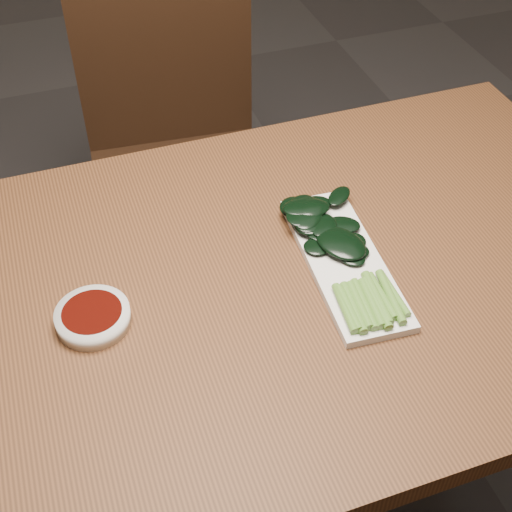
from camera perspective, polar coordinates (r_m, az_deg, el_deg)
name	(u,v)px	position (r m, az deg, el deg)	size (l,w,h in m)	color
ground	(249,506)	(1.75, -0.55, -19.39)	(6.00, 6.00, 0.00)	#302E2E
table	(246,312)	(1.18, -0.77, -4.49)	(1.40, 0.80, 0.75)	#4F2C16
chair_far	(179,152)	(1.85, -6.20, 8.30)	(0.48, 0.48, 0.89)	black
sauce_bowl	(93,317)	(1.09, -12.92, -4.77)	(0.11, 0.11, 0.03)	silver
serving_plate	(344,262)	(1.16, 7.06, -0.45)	(0.14, 0.34, 0.01)	silver
gai_lan	(331,241)	(1.16, 6.02, 1.23)	(0.15, 0.33, 0.03)	#56872E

